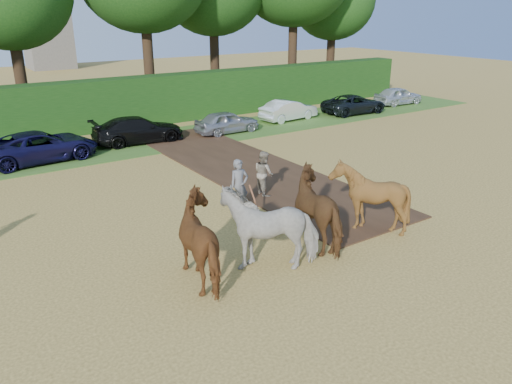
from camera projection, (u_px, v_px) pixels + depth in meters
ground at (323, 228)px, 16.81m from camera, size 120.00×120.00×0.00m
earth_strip at (247, 168)px, 23.03m from camera, size 4.50×17.00×0.05m
grass_verge at (156, 141)px, 27.68m from camera, size 50.00×5.00×0.03m
hedgerow at (124, 103)px, 30.66m from camera, size 46.00×1.60×3.00m
spectator_near at (264, 173)px, 19.52m from camera, size 0.75×0.93×1.78m
plough_team at (295, 216)px, 14.84m from camera, size 7.79×5.43×2.33m
parked_cars at (170, 128)px, 27.80m from camera, size 40.80×3.33×1.47m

